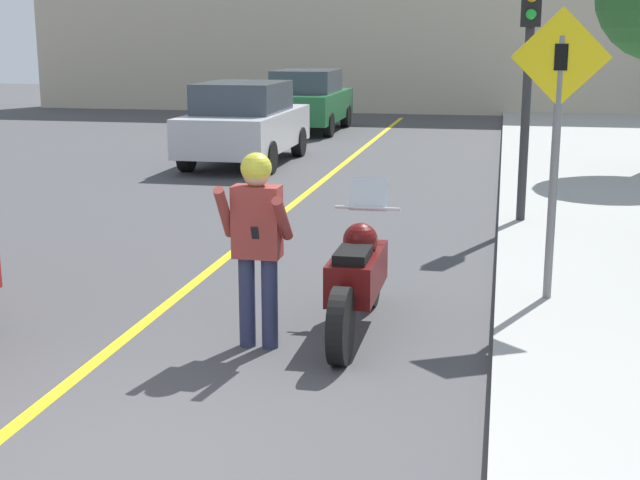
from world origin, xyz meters
TOP-DOWN VIEW (x-y plane):
  - ground_plane at (0.00, 0.00)m, footprint 80.00×80.00m
  - road_center_line at (-0.60, 6.00)m, footprint 0.12×36.00m
  - building_backdrop at (0.00, 26.00)m, footprint 28.00×1.20m
  - motorcycle at (1.38, 2.89)m, footprint 0.62×2.29m
  - person_biker at (0.62, 2.30)m, footprint 0.59×0.46m
  - crossing_sign at (3.09, 3.89)m, footprint 0.91×0.08m
  - traffic_light at (2.89, 7.63)m, footprint 0.26×0.30m
  - parked_car_silver at (-2.61, 13.00)m, footprint 1.88×4.20m
  - parked_car_green at (-2.69, 19.40)m, footprint 1.88×4.20m

SIDE VIEW (x-z plane):
  - ground_plane at x=0.00m, z-range 0.00..0.00m
  - road_center_line at x=-0.60m, z-range 0.00..0.01m
  - motorcycle at x=1.38m, z-range -0.14..1.16m
  - parked_car_silver at x=-2.61m, z-range 0.02..1.70m
  - parked_car_green at x=-2.69m, z-range 0.02..1.70m
  - person_biker at x=0.62m, z-range 0.18..1.87m
  - crossing_sign at x=3.09m, z-range 0.40..3.16m
  - traffic_light at x=2.89m, z-range 0.79..4.15m
  - building_backdrop at x=0.00m, z-range 0.00..6.66m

